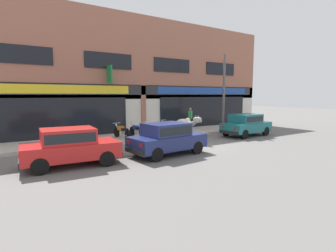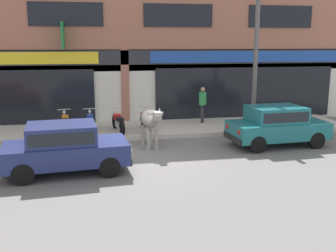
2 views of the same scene
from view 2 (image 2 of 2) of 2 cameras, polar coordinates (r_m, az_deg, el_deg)
The scene contains 12 objects.
ground_plane at distance 13.17m, azimuth -4.41°, elevation -4.41°, with size 90.00×90.00×0.00m, color #605E5B.
sidewalk at distance 16.75m, azimuth -5.73°, elevation -0.52°, with size 19.00×3.08×0.17m, color #B7AFA3.
shop_building at distance 18.13m, azimuth -6.46°, elevation 12.42°, with size 23.00×1.40×8.14m.
cow at distance 14.01m, azimuth -2.64°, elevation 0.86°, with size 0.69×2.15×1.61m.
car_0 at distance 11.67m, azimuth -14.79°, elevation -2.81°, with size 3.72×1.92×1.46m.
car_1 at distance 14.81m, azimuth 15.52°, elevation 0.30°, with size 3.70×1.85×1.46m.
motorcycle_0 at distance 16.07m, azimuth -14.62°, elevation 0.33°, with size 0.53×1.81×0.88m.
motorcycle_1 at distance 16.01m, azimuth -11.21°, elevation 0.45°, with size 0.52×1.81×0.88m.
motorcycle_2 at distance 16.00m, azimuth -7.25°, elevation 0.58°, with size 0.59×1.80×0.88m.
motorcycle_3 at distance 16.16m, azimuth -3.58°, elevation 0.77°, with size 0.60×1.80×0.88m.
pedestrian at distance 17.57m, azimuth 5.05°, elevation 3.64°, with size 0.32×0.45×1.60m.
utility_pole at distance 16.34m, azimuth 12.57°, elevation 8.81°, with size 0.18×0.18×5.40m, color #595651.
Camera 2 is at (-1.23, -12.56, 3.75)m, focal length 42.00 mm.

